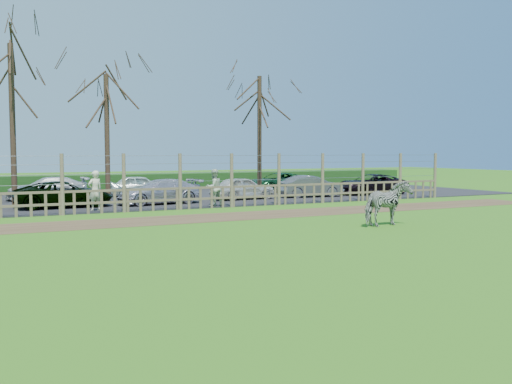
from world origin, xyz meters
name	(u,v)px	position (x,y,z in m)	size (l,w,h in m)	color
ground	(263,232)	(0.00, 0.00, 0.00)	(120.00, 120.00, 0.00)	#5F922E
dirt_strip	(210,218)	(0.00, 4.50, 0.01)	(34.00, 2.80, 0.01)	brown
asphalt	(141,199)	(0.00, 14.50, 0.02)	(44.00, 13.00, 0.04)	#232326
hedge	(112,183)	(0.00, 21.50, 0.55)	(46.00, 2.00, 1.10)	#1E4716
fence	(180,192)	(0.00, 8.00, 0.80)	(30.16, 0.16, 2.50)	brown
tree_left	(11,85)	(-6.50, 12.50, 5.62)	(4.80, 4.80, 7.88)	#3D2B1E
tree_mid	(107,107)	(-2.00, 13.50, 4.87)	(4.80, 4.80, 6.83)	#3D2B1E
tree_right	(259,106)	(7.00, 14.00, 5.24)	(4.80, 4.80, 7.35)	#3D2B1E
zebra	(387,203)	(4.55, -0.56, 0.78)	(0.84, 1.85, 1.57)	gray
visitor_a	(95,191)	(-3.54, 8.87, 0.90)	(0.63, 0.41, 1.72)	#EFEEBD
visitor_b	(214,187)	(1.86, 8.61, 0.90)	(0.84, 0.65, 1.72)	beige
crow	(384,202)	(9.71, 5.88, 0.12)	(0.29, 0.22, 0.24)	black
car_2	(64,194)	(-4.52, 11.02, 0.64)	(1.99, 4.32, 1.20)	black
car_3	(160,192)	(-0.10, 10.74, 0.64)	(1.68, 4.13, 1.20)	#B5AEBD
car_4	(243,188)	(4.67, 11.39, 0.64)	(1.42, 3.52, 1.20)	silver
car_5	(311,186)	(8.82, 11.21, 0.64)	(1.27, 3.64, 1.20)	slate
car_6	(371,184)	(13.08, 11.28, 0.64)	(1.99, 4.32, 1.20)	black
car_9	(48,188)	(-4.66, 15.90, 0.64)	(1.68, 4.13, 1.20)	silver
car_10	(140,186)	(0.38, 16.04, 0.64)	(1.42, 3.52, 1.20)	white
car_12	(278,182)	(9.19, 15.73, 0.64)	(1.99, 4.32, 1.20)	#144823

